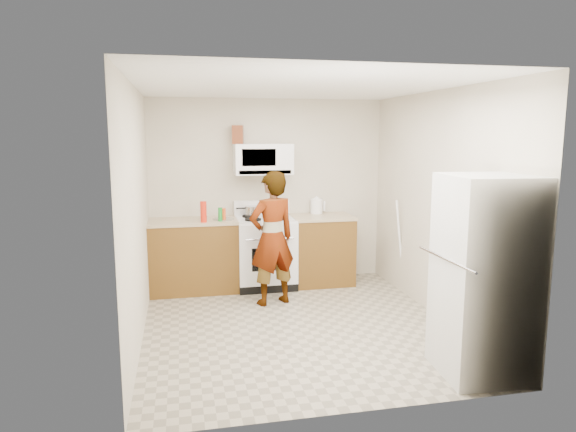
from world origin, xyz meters
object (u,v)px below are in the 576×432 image
object	(u,v)px
gas_range	(265,251)
fridge	(485,277)
microwave	(263,159)
kettle	(316,206)
saucepan	(252,211)
person	(272,238)

from	to	relation	value
gas_range	fridge	xyz separation A→B (m)	(1.39, -2.88, 0.36)
microwave	kettle	bearing A→B (deg)	7.23
gas_range	microwave	xyz separation A→B (m)	(0.00, 0.13, 1.21)
gas_range	saucepan	bearing A→B (deg)	130.05
person	kettle	bearing A→B (deg)	-148.33
fridge	saucepan	bearing A→B (deg)	121.28
microwave	fridge	xyz separation A→B (m)	(1.39, -3.01, -0.85)
kettle	saucepan	xyz separation A→B (m)	(-0.90, -0.06, -0.03)
saucepan	person	bearing A→B (deg)	-83.06
microwave	person	bearing A→B (deg)	-92.20
fridge	person	bearing A→B (deg)	127.99
gas_range	microwave	size ratio (longest dim) A/B	1.49
person	saucepan	distance (m)	0.92
gas_range	fridge	size ratio (longest dim) A/B	0.66
kettle	saucepan	distance (m)	0.91
gas_range	person	size ratio (longest dim) A/B	0.70
gas_range	kettle	world-z (taller)	kettle
microwave	fridge	world-z (taller)	microwave
microwave	fridge	distance (m)	3.42
microwave	person	size ratio (longest dim) A/B	0.47
gas_range	person	world-z (taller)	person
gas_range	kettle	bearing A→B (deg)	16.40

